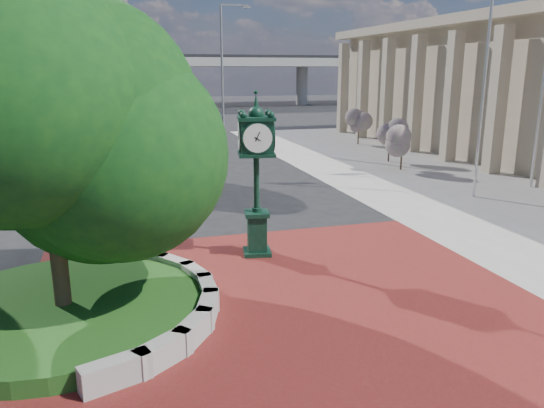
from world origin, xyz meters
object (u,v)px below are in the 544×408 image
(parked_car, at_px, (165,119))
(post_clock, at_px, (256,169))
(street_lamp_near, at_px, (225,64))
(street_lamp_far, at_px, (118,73))
(flagpole_a, at_px, (486,69))

(parked_car, bearing_deg, post_clock, -72.31)
(street_lamp_near, bearing_deg, parked_car, 102.80)
(street_lamp_near, xyz_separation_m, street_lamp_far, (-7.32, 18.26, -0.73))
(street_lamp_near, bearing_deg, post_clock, -99.26)
(post_clock, bearing_deg, street_lamp_near, 80.74)
(parked_car, xyz_separation_m, flagpole_a, (10.30, -33.59, 4.67))
(street_lamp_near, bearing_deg, street_lamp_far, 111.83)
(parked_car, height_order, flagpole_a, flagpole_a)
(parked_car, xyz_separation_m, street_lamp_near, (3.25, -14.28, 5.02))
(flagpole_a, height_order, street_lamp_far, flagpole_a)
(parked_car, height_order, street_lamp_near, street_lamp_near)
(parked_car, relative_size, street_lamp_near, 0.45)
(flagpole_a, bearing_deg, post_clock, -157.44)
(parked_car, distance_m, street_lamp_near, 15.48)
(post_clock, distance_m, parked_car, 38.19)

